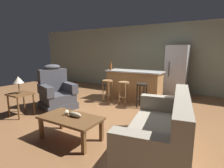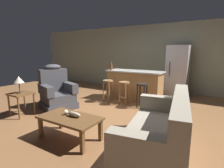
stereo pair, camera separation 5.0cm
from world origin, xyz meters
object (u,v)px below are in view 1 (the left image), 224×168
Objects in this scene: coffee_table at (71,120)px; table_lamp at (18,81)px; couch at (161,133)px; bar_stool_left at (108,87)px; bar_stool_middle at (124,89)px; bar_stool_right at (142,91)px; kitchen_island at (134,85)px; recliner_near_lamp at (56,93)px; end_table at (21,97)px; bottle_tall_green at (111,67)px; refrigerator at (177,71)px; fish_figurine at (74,114)px.

table_lamp is (-1.90, 0.26, 0.50)m from coffee_table.
bar_stool_left is at bearing -51.87° from couch.
bar_stool_middle is 1.00× the size of bar_stool_right.
bar_stool_left and bar_stool_middle have the same top height.
couch is 1.12× the size of kitchen_island.
end_table is (-0.23, -0.90, 0.04)m from recliner_near_lamp.
couch is at bearing 1.65° from table_lamp.
bar_stool_left is 0.57m from bar_stool_middle.
table_lamp is (-0.02, -0.01, 0.41)m from end_table.
bottle_tall_green is (-2.35, 2.41, 0.72)m from couch.
coffee_table is at bearing -72.93° from bottle_tall_green.
table_lamp is 0.60× the size of bar_stool_right.
bar_stool_right is (2.04, 1.23, 0.05)m from recliner_near_lamp.
kitchen_island is 2.65× the size of bar_stool_right.
kitchen_island is at bearing -68.27° from couch.
bar_stool_left and bar_stool_right have the same top height.
couch reaches higher than end_table.
kitchen_island is 0.82m from bar_stool_right.
couch is at bearing 6.09° from recliner_near_lamp.
bar_stool_middle is (-0.05, -0.63, -0.01)m from kitchen_island.
kitchen_island is at bearing 57.22° from table_lamp.
couch is 1.14× the size of refrigerator.
table_lamp reaches higher than fish_figurine.
fish_figurine is at bearing 2.49° from couch.
table_lamp is 3.31m from kitchen_island.
bottle_tall_green is (-0.85, 2.76, 0.70)m from coffee_table.
bottle_tall_green is (-0.88, 2.72, 0.60)m from fish_figurine.
refrigerator is at bearing 54.27° from table_lamp.
kitchen_island is 1.66m from refrigerator.
coffee_table is 0.92× the size of recliner_near_lamp.
recliner_near_lamp reaches higher than end_table.
couch reaches higher than bar_stool_middle.
coffee_table is 0.62× the size of refrigerator.
bar_stool_middle is 0.98m from bottle_tall_green.
bar_stool_middle is (0.57, 0.00, 0.00)m from bar_stool_left.
kitchen_island is 0.88m from bar_stool_left.
end_table is at bearing -128.84° from bar_stool_middle.
bar_stool_middle is at bearing 94.08° from coffee_table.
bar_stool_right is at bearing 0.00° from bar_stool_left.
recliner_near_lamp reaches higher than coffee_table.
coffee_table is 1.90m from end_table.
table_lamp is 0.60× the size of bar_stool_left.
refrigerator is at bearing 38.94° from bottle_tall_green.
couch reaches higher than bar_stool_left.
bar_stool_middle is (-0.21, 2.35, 0.01)m from fish_figurine.
end_table is at bearing 171.99° from coffee_table.
table_lamp is at bearing -129.06° from bar_stool_middle.
couch is 2.96× the size of bar_stool_right.
end_table is 2.41m from bar_stool_left.
recliner_near_lamp is at bearing 74.42° from table_lamp.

